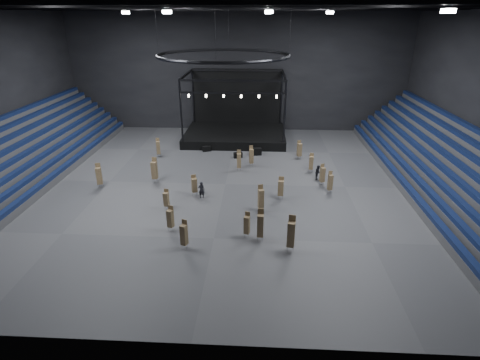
{
  "coord_description": "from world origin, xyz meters",
  "views": [
    {
      "loc": [
        3.45,
        -35.83,
        16.41
      ],
      "look_at": [
        1.64,
        -2.0,
        1.4
      ],
      "focal_mm": 28.0,
      "sensor_mm": 36.0,
      "label": 1
    }
  ],
  "objects_px": {
    "chair_stack_3": "(184,234)",
    "chair_stack_7": "(194,185)",
    "crew_member": "(318,172)",
    "chair_stack_15": "(170,218)",
    "flight_case_mid": "(238,155)",
    "chair_stack_17": "(311,162)",
    "flight_case_right": "(256,151)",
    "chair_stack_10": "(154,170)",
    "chair_stack_4": "(281,187)",
    "chair_stack_5": "(251,156)",
    "chair_stack_6": "(299,149)",
    "chair_stack_0": "(247,224)",
    "chair_stack_16": "(260,225)",
    "chair_stack_1": "(330,182)",
    "chair_stack_13": "(261,198)",
    "chair_stack_12": "(166,199)",
    "man_center": "(202,190)",
    "chair_stack_11": "(291,234)",
    "chair_stack_2": "(158,147)",
    "chair_stack_14": "(99,175)",
    "chair_stack_8": "(322,174)",
    "stage": "(235,128)",
    "flight_case_left": "(206,149)",
    "chair_stack_9": "(239,160)"
  },
  "relations": [
    {
      "from": "chair_stack_7",
      "to": "chair_stack_12",
      "type": "xyz_separation_m",
      "value": [
        -2.08,
        -2.98,
        -0.1
      ]
    },
    {
      "from": "chair_stack_14",
      "to": "chair_stack_3",
      "type": "bearing_deg",
      "value": -60.13
    },
    {
      "from": "stage",
      "to": "crew_member",
      "type": "xyz_separation_m",
      "value": [
        9.91,
        -14.35,
        -0.65
      ]
    },
    {
      "from": "chair_stack_11",
      "to": "crew_member",
      "type": "bearing_deg",
      "value": 84.5
    },
    {
      "from": "chair_stack_5",
      "to": "chair_stack_12",
      "type": "bearing_deg",
      "value": -140.41
    },
    {
      "from": "chair_stack_4",
      "to": "chair_stack_10",
      "type": "relative_size",
      "value": 0.83
    },
    {
      "from": "chair_stack_16",
      "to": "crew_member",
      "type": "bearing_deg",
      "value": 66.58
    },
    {
      "from": "crew_member",
      "to": "chair_stack_15",
      "type": "bearing_deg",
      "value": 141.27
    },
    {
      "from": "flight_case_left",
      "to": "chair_stack_4",
      "type": "relative_size",
      "value": 0.45
    },
    {
      "from": "chair_stack_5",
      "to": "chair_stack_6",
      "type": "distance_m",
      "value": 6.42
    },
    {
      "from": "chair_stack_11",
      "to": "chair_stack_2",
      "type": "bearing_deg",
      "value": 137.81
    },
    {
      "from": "chair_stack_1",
      "to": "man_center",
      "type": "bearing_deg",
      "value": 174.44
    },
    {
      "from": "chair_stack_16",
      "to": "man_center",
      "type": "bearing_deg",
      "value": 131.3
    },
    {
      "from": "chair_stack_6",
      "to": "chair_stack_11",
      "type": "relative_size",
      "value": 0.79
    },
    {
      "from": "flight_case_right",
      "to": "chair_stack_13",
      "type": "xyz_separation_m",
      "value": [
        0.63,
        -14.99,
        0.89
      ]
    },
    {
      "from": "flight_case_mid",
      "to": "chair_stack_17",
      "type": "relative_size",
      "value": 0.46
    },
    {
      "from": "chair_stack_7",
      "to": "chair_stack_8",
      "type": "relative_size",
      "value": 0.93
    },
    {
      "from": "chair_stack_10",
      "to": "chair_stack_17",
      "type": "xyz_separation_m",
      "value": [
        16.88,
        3.67,
        -0.25
      ]
    },
    {
      "from": "chair_stack_3",
      "to": "chair_stack_17",
      "type": "height_order",
      "value": "chair_stack_3"
    },
    {
      "from": "chair_stack_3",
      "to": "chair_stack_7",
      "type": "relative_size",
      "value": 1.13
    },
    {
      "from": "chair_stack_15",
      "to": "man_center",
      "type": "bearing_deg",
      "value": 93.4
    },
    {
      "from": "chair_stack_13",
      "to": "chair_stack_4",
      "type": "bearing_deg",
      "value": 37.04
    },
    {
      "from": "chair_stack_13",
      "to": "chair_stack_12",
      "type": "bearing_deg",
      "value": 163.53
    },
    {
      "from": "chair_stack_2",
      "to": "chair_stack_13",
      "type": "distance_m",
      "value": 18.74
    },
    {
      "from": "chair_stack_3",
      "to": "crew_member",
      "type": "distance_m",
      "value": 18.33
    },
    {
      "from": "stage",
      "to": "chair_stack_10",
      "type": "relative_size",
      "value": 5.03
    },
    {
      "from": "flight_case_right",
      "to": "chair_stack_10",
      "type": "relative_size",
      "value": 0.48
    },
    {
      "from": "chair_stack_10",
      "to": "chair_stack_3",
      "type": "bearing_deg",
      "value": -57.12
    },
    {
      "from": "chair_stack_7",
      "to": "chair_stack_14",
      "type": "distance_m",
      "value": 10.13
    },
    {
      "from": "chair_stack_5",
      "to": "chair_stack_16",
      "type": "xyz_separation_m",
      "value": [
        1.11,
        -15.94,
        0.14
      ]
    },
    {
      "from": "stage",
      "to": "chair_stack_1",
      "type": "relative_size",
      "value": 6.04
    },
    {
      "from": "stage",
      "to": "flight_case_mid",
      "type": "bearing_deg",
      "value": -84.0
    },
    {
      "from": "flight_case_left",
      "to": "man_center",
      "type": "distance_m",
      "value": 13.68
    },
    {
      "from": "chair_stack_2",
      "to": "chair_stack_11",
      "type": "xyz_separation_m",
      "value": [
        15.1,
        -19.77,
        0.28
      ]
    },
    {
      "from": "chair_stack_1",
      "to": "chair_stack_12",
      "type": "height_order",
      "value": "chair_stack_1"
    },
    {
      "from": "flight_case_right",
      "to": "chair_stack_1",
      "type": "relative_size",
      "value": 0.58
    },
    {
      "from": "flight_case_right",
      "to": "chair_stack_16",
      "type": "xyz_separation_m",
      "value": [
        0.6,
        -19.8,
        0.96
      ]
    },
    {
      "from": "chair_stack_1",
      "to": "chair_stack_13",
      "type": "xyz_separation_m",
      "value": [
        -6.89,
        -4.28,
        0.15
      ]
    },
    {
      "from": "flight_case_left",
      "to": "chair_stack_6",
      "type": "xyz_separation_m",
      "value": [
        11.84,
        -2.26,
        0.89
      ]
    },
    {
      "from": "chair_stack_9",
      "to": "chair_stack_11",
      "type": "relative_size",
      "value": 0.83
    },
    {
      "from": "chair_stack_5",
      "to": "chair_stack_15",
      "type": "bearing_deg",
      "value": -129.49
    },
    {
      "from": "chair_stack_4",
      "to": "chair_stack_5",
      "type": "bearing_deg",
      "value": 115.83
    },
    {
      "from": "chair_stack_10",
      "to": "chair_stack_5",
      "type": "bearing_deg",
      "value": 36.02
    },
    {
      "from": "chair_stack_1",
      "to": "man_center",
      "type": "height_order",
      "value": "chair_stack_1"
    },
    {
      "from": "chair_stack_0",
      "to": "chair_stack_16",
      "type": "bearing_deg",
      "value": -8.51
    },
    {
      "from": "flight_case_right",
      "to": "chair_stack_13",
      "type": "height_order",
      "value": "chair_stack_13"
    },
    {
      "from": "flight_case_mid",
      "to": "man_center",
      "type": "xyz_separation_m",
      "value": [
        -2.88,
        -11.39,
        0.5
      ]
    },
    {
      "from": "chair_stack_12",
      "to": "man_center",
      "type": "bearing_deg",
      "value": 49.08
    },
    {
      "from": "chair_stack_4",
      "to": "chair_stack_11",
      "type": "relative_size",
      "value": 0.77
    },
    {
      "from": "chair_stack_8",
      "to": "chair_stack_13",
      "type": "relative_size",
      "value": 0.89
    }
  ]
}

